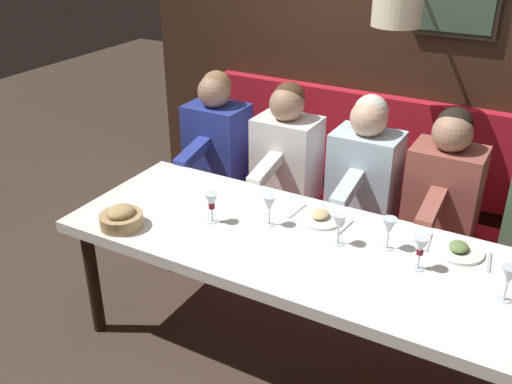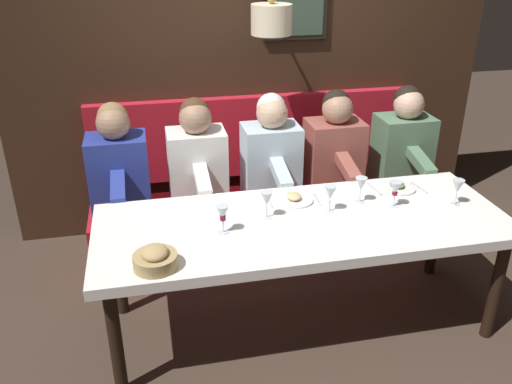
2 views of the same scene
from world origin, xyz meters
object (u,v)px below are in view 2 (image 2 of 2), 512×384
(diner_nearest, at_px, (403,142))
(diner_far, at_px, (197,158))
(wine_glass_3, at_px, (267,199))
(wine_glass_5, at_px, (395,189))
(diner_near, at_px, (334,147))
(wine_glass_0, at_px, (361,185))
(wine_glass_2, at_px, (458,187))
(wine_glass_1, at_px, (330,194))
(wine_glass_4, at_px, (223,214))
(diner_farthest, at_px, (118,164))
(bread_bowl, at_px, (155,259))
(diner_middle, at_px, (271,152))
(dining_table, at_px, (303,230))

(diner_nearest, distance_m, diner_far, 1.55)
(wine_glass_3, distance_m, wine_glass_5, 0.78)
(diner_near, relative_size, wine_glass_0, 4.82)
(diner_nearest, relative_size, wine_glass_2, 4.82)
(diner_near, relative_size, wine_glass_1, 4.82)
(diner_near, relative_size, wine_glass_4, 4.82)
(diner_far, bearing_deg, wine_glass_3, -159.23)
(diner_near, bearing_deg, diner_farthest, 90.00)
(wine_glass_4, bearing_deg, wine_glass_2, -88.26)
(diner_nearest, distance_m, bread_bowl, 2.24)
(diner_middle, bearing_deg, wine_glass_2, -133.62)
(wine_glass_2, distance_m, bread_bowl, 1.83)
(wine_glass_0, xyz_separation_m, wine_glass_2, (-0.15, -0.55, 0.00))
(wine_glass_3, relative_size, bread_bowl, 0.75)
(diner_near, relative_size, diner_farthest, 1.00)
(diner_nearest, relative_size, diner_middle, 1.00)
(diner_nearest, relative_size, wine_glass_3, 4.82)
(diner_far, distance_m, wine_glass_5, 1.37)
(diner_middle, height_order, diner_farthest, same)
(wine_glass_1, bearing_deg, diner_farthest, 56.35)
(wine_glass_2, relative_size, bread_bowl, 0.75)
(wine_glass_2, height_order, wine_glass_5, same)
(diner_middle, xyz_separation_m, wine_glass_2, (-0.89, -0.93, 0.04))
(diner_middle, bearing_deg, diner_nearest, -90.00)
(dining_table, relative_size, wine_glass_0, 14.47)
(diner_far, distance_m, wine_glass_4, 0.93)
(diner_middle, bearing_deg, diner_far, 90.00)
(wine_glass_4, bearing_deg, diner_far, 2.21)
(wine_glass_2, bearing_deg, diner_farthest, 66.03)
(wine_glass_1, height_order, wine_glass_5, same)
(diner_farthest, bearing_deg, wine_glass_0, -117.03)
(dining_table, xyz_separation_m, wine_glass_3, (0.07, 0.20, 0.18))
(diner_nearest, relative_size, diner_near, 1.00)
(diner_near, distance_m, wine_glass_3, 1.07)
(dining_table, distance_m, bread_bowl, 0.91)
(diner_farthest, bearing_deg, wine_glass_2, -113.97)
(dining_table, xyz_separation_m, bread_bowl, (-0.32, 0.85, 0.11))
(diner_farthest, bearing_deg, bread_bowl, -170.75)
(wine_glass_1, relative_size, bread_bowl, 0.75)
(dining_table, distance_m, wine_glass_2, 0.97)
(dining_table, relative_size, diner_middle, 3.00)
(diner_nearest, height_order, diner_middle, same)
(wine_glass_1, distance_m, wine_glass_2, 0.78)
(diner_far, height_order, wine_glass_5, diner_far)
(diner_farthest, distance_m, wine_glass_4, 1.09)
(diner_nearest, bearing_deg, wine_glass_0, 138.97)
(diner_farthest, bearing_deg, wine_glass_1, -123.65)
(diner_near, xyz_separation_m, wine_glass_2, (-0.89, -0.46, 0.04))
(diner_far, relative_size, diner_farthest, 1.00)
(wine_glass_1, bearing_deg, diner_nearest, -46.66)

